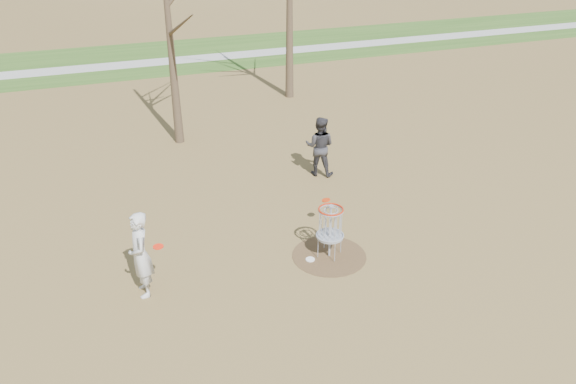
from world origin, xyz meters
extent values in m
plane|color=brown|center=(0.00, 0.00, 0.00)|extent=(160.00, 160.00, 0.00)
cube|color=#2D5119|center=(0.00, 21.00, 0.01)|extent=(160.00, 8.00, 0.01)
cube|color=#9E9E99|center=(0.00, 20.00, 0.01)|extent=(160.00, 1.50, 0.01)
cylinder|color=#47331E|center=(0.00, 0.00, 0.01)|extent=(1.80, 1.80, 0.01)
imported|color=silver|center=(-4.35, 0.10, 0.98)|extent=(0.49, 0.73, 1.97)
imported|color=#302F34|center=(1.59, 4.31, 0.94)|extent=(1.15, 1.10, 1.88)
cylinder|color=white|center=(-0.50, -0.01, 0.02)|extent=(0.22, 0.22, 0.02)
cylinder|color=red|center=(0.45, 1.25, 0.82)|extent=(0.22, 0.22, 0.08)
cylinder|color=#FF260D|center=(-3.99, -0.13, 1.25)|extent=(0.22, 0.22, 0.02)
cylinder|color=#9EA3AD|center=(0.00, 0.00, 0.68)|extent=(0.05, 0.05, 1.35)
cylinder|color=#9EA3AD|center=(0.00, 0.00, 0.55)|extent=(0.64, 0.64, 0.04)
torus|color=#9EA3AD|center=(0.00, 0.00, 1.25)|extent=(0.60, 0.60, 0.04)
torus|color=red|center=(0.00, 0.00, 1.28)|extent=(0.60, 0.60, 0.04)
cone|color=#382B1E|center=(-2.00, 8.50, 3.75)|extent=(0.32, 0.32, 7.50)
camera|label=1|loc=(-4.90, -10.25, 7.61)|focal=35.00mm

